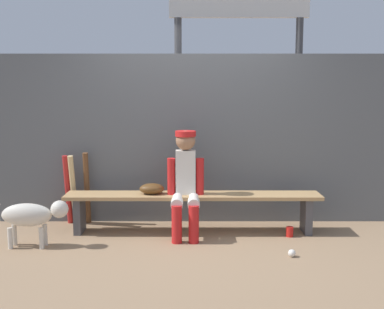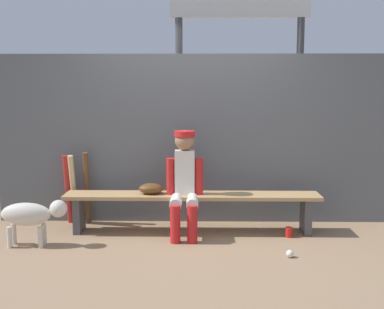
% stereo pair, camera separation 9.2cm
% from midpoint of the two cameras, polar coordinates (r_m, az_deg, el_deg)
% --- Properties ---
extents(ground_plane, '(30.00, 30.00, 0.00)m').
position_cam_midpoint_polar(ground_plane, '(5.56, 0.48, -9.18)').
color(ground_plane, '#937556').
extents(chainlink_fence, '(4.76, 0.03, 2.03)m').
position_cam_midpoint_polar(chainlink_fence, '(5.80, 0.53, 1.81)').
color(chainlink_fence, '#595E63').
rests_on(chainlink_fence, ground_plane).
extents(dugout_bench, '(2.88, 0.36, 0.45)m').
position_cam_midpoint_polar(dugout_bench, '(5.46, 0.49, -5.61)').
color(dugout_bench, tan).
rests_on(dugout_bench, ground_plane).
extents(player_seated, '(0.41, 0.55, 1.16)m').
position_cam_midpoint_polar(player_seated, '(5.30, -0.40, -3.00)').
color(player_seated, silver).
rests_on(player_seated, ground_plane).
extents(baseball_glove, '(0.28, 0.20, 0.12)m').
position_cam_midpoint_polar(baseball_glove, '(5.45, -4.40, -4.05)').
color(baseball_glove, '#593819').
rests_on(baseball_glove, dugout_bench).
extents(bat_wood_dark, '(0.07, 0.16, 0.88)m').
position_cam_midpoint_polar(bat_wood_dark, '(5.93, -11.92, -3.89)').
color(bat_wood_dark, brown).
rests_on(bat_wood_dark, ground_plane).
extents(bat_wood_natural, '(0.07, 0.23, 0.85)m').
position_cam_midpoint_polar(bat_wood_natural, '(5.91, -13.45, -4.08)').
color(bat_wood_natural, tan).
rests_on(bat_wood_natural, ground_plane).
extents(bat_aluminum_red, '(0.09, 0.17, 0.84)m').
position_cam_midpoint_polar(bat_aluminum_red, '(5.98, -14.09, -4.02)').
color(bat_aluminum_red, '#B22323').
rests_on(bat_aluminum_red, ground_plane).
extents(baseball, '(0.07, 0.07, 0.07)m').
position_cam_midpoint_polar(baseball, '(4.87, 12.07, -11.43)').
color(baseball, white).
rests_on(baseball, ground_plane).
extents(cup_on_ground, '(0.08, 0.08, 0.11)m').
position_cam_midpoint_polar(cup_on_ground, '(5.48, 11.89, -9.00)').
color(cup_on_ground, red).
rests_on(cup_on_ground, ground_plane).
extents(cup_on_bench, '(0.08, 0.08, 0.11)m').
position_cam_midpoint_polar(cup_on_bench, '(5.49, -1.62, -4.01)').
color(cup_on_bench, red).
rests_on(cup_on_bench, dugout_bench).
extents(scoreboard, '(2.17, 0.27, 3.77)m').
position_cam_midpoint_polar(scoreboard, '(6.81, 6.60, 16.43)').
color(scoreboard, '#3F3F42').
rests_on(scoreboard, ground_plane).
extents(dog, '(0.84, 0.20, 0.49)m').
position_cam_midpoint_polar(dog, '(5.26, -18.03, -6.79)').
color(dog, beige).
rests_on(dog, ground_plane).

